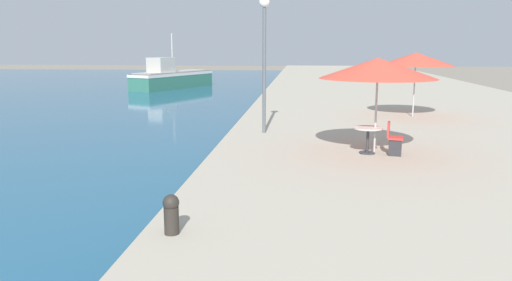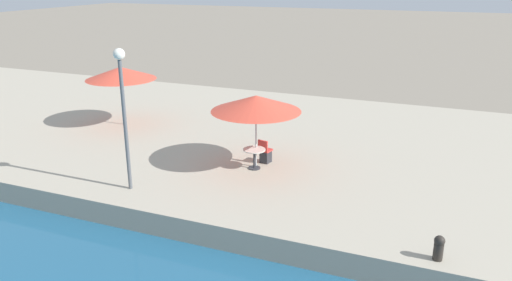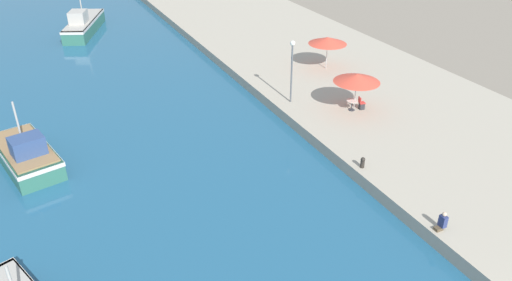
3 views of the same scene
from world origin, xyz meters
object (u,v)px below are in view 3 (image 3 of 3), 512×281
at_px(cafe_umbrella_white, 328,40).
at_px(cafe_chair_left, 361,105).
at_px(fishing_boat_distant, 84,24).
at_px(mooring_bollard, 363,162).
at_px(fishing_boat_mid, 26,154).
at_px(person_at_quay, 442,222).
at_px(cafe_table, 352,103).
at_px(cafe_umbrella_pink, 357,78).
at_px(lamppost, 292,61).

height_order(cafe_umbrella_white, cafe_chair_left, cafe_umbrella_white).
height_order(fishing_boat_distant, mooring_bollard, fishing_boat_distant).
bearing_deg(cafe_chair_left, fishing_boat_mid, -87.10).
bearing_deg(person_at_quay, mooring_bollard, 90.33).
distance_m(cafe_table, person_at_quay, 13.12).
bearing_deg(cafe_umbrella_white, fishing_boat_distant, 126.73).
bearing_deg(cafe_chair_left, person_at_quay, -8.06).
distance_m(cafe_umbrella_pink, person_at_quay, 13.33).
bearing_deg(lamppost, cafe_chair_left, -40.02).
bearing_deg(fishing_boat_mid, cafe_chair_left, -21.83).
bearing_deg(cafe_chair_left, lamppost, -117.93).
bearing_deg(cafe_chair_left, fishing_boat_distant, -142.40).
height_order(cafe_umbrella_pink, mooring_bollard, cafe_umbrella_pink).
bearing_deg(cafe_umbrella_pink, lamppost, 137.42).
relative_size(fishing_boat_mid, cafe_umbrella_white, 2.10).
bearing_deg(cafe_umbrella_pink, person_at_quay, -107.82).
distance_m(fishing_boat_mid, mooring_bollard, 19.66).
relative_size(fishing_boat_mid, cafe_umbrella_pink, 2.07).
distance_m(fishing_boat_mid, fishing_boat_distant, 27.13).
bearing_deg(mooring_bollard, fishing_boat_mid, 150.09).
distance_m(cafe_umbrella_pink, cafe_chair_left, 2.11).
relative_size(cafe_umbrella_pink, cafe_umbrella_white, 1.01).
bearing_deg(fishing_boat_mid, cafe_umbrella_white, -2.35).
distance_m(cafe_umbrella_pink, lamppost, 4.59).
height_order(cafe_umbrella_white, person_at_quay, cafe_umbrella_white).
xyz_separation_m(fishing_boat_mid, cafe_umbrella_white, (23.75, 4.31, 2.33)).
distance_m(fishing_boat_distant, cafe_umbrella_white, 27.24).
xyz_separation_m(fishing_boat_distant, lamppost, (10.26, -26.33, 2.90)).
distance_m(cafe_table, cafe_chair_left, 0.75).
relative_size(fishing_boat_mid, fishing_boat_distant, 0.72).
bearing_deg(cafe_chair_left, cafe_umbrella_pink, -95.74).
distance_m(mooring_bollard, lamppost, 9.95).
relative_size(cafe_umbrella_white, person_at_quay, 3.28).
xyz_separation_m(cafe_table, lamppost, (-3.14, 3.08, 2.56)).
xyz_separation_m(cafe_umbrella_pink, mooring_bollard, (-4.07, -6.47, -2.02)).
bearing_deg(cafe_umbrella_pink, cafe_table, -176.17).
distance_m(cafe_chair_left, lamppost, 5.74).
distance_m(fishing_boat_distant, person_at_quay, 43.04).
bearing_deg(lamppost, fishing_boat_distant, 111.28).
bearing_deg(lamppost, cafe_umbrella_pink, -42.58).
relative_size(cafe_table, lamppost, 0.18).
bearing_deg(fishing_boat_distant, mooring_bollard, -51.64).
xyz_separation_m(fishing_boat_mid, lamppost, (17.77, -0.26, 3.01)).
relative_size(cafe_chair_left, person_at_quay, 0.95).
bearing_deg(cafe_umbrella_white, person_at_quay, -108.28).
distance_m(fishing_boat_mid, cafe_umbrella_white, 24.25).
distance_m(fishing_boat_distant, cafe_umbrella_pink, 32.47).
distance_m(fishing_boat_distant, cafe_table, 32.33).
distance_m(cafe_umbrella_pink, cafe_umbrella_white, 8.09).
height_order(cafe_table, person_at_quay, person_at_quay).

